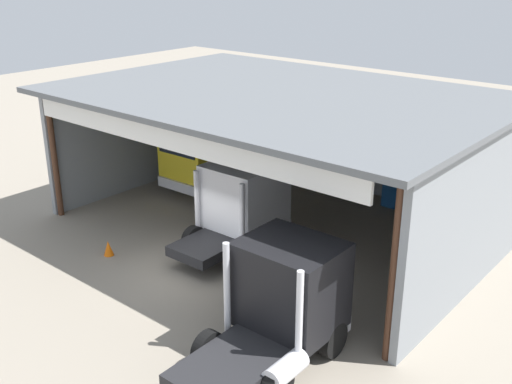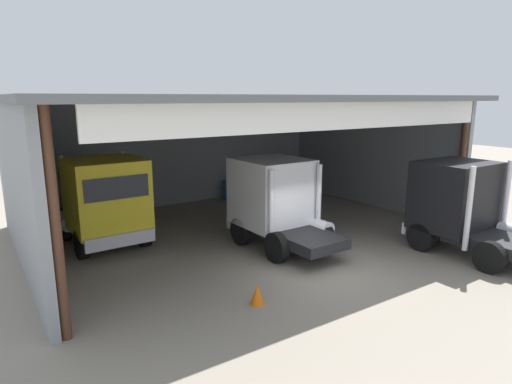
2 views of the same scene
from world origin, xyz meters
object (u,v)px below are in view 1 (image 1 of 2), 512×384
object	(u,v)px
oil_drum	(473,216)
tool_cart	(394,195)
truck_yellow_center_left_bay	(202,154)
truck_black_yard_outside	(282,301)
traffic_cone	(108,248)
truck_white_right_bay	(241,204)

from	to	relation	value
oil_drum	tool_cart	bearing A→B (deg)	-178.63
truck_yellow_center_left_bay	truck_black_yard_outside	bearing A→B (deg)	142.69
truck_yellow_center_left_bay	oil_drum	size ratio (longest dim) A/B	5.80
oil_drum	traffic_cone	bearing A→B (deg)	-129.95
tool_cart	traffic_cone	world-z (taller)	tool_cart
traffic_cone	tool_cart	bearing A→B (deg)	62.30
truck_yellow_center_left_bay	traffic_cone	xyz separation A→B (m)	(2.04, -6.89, -1.44)
truck_white_right_bay	truck_black_yard_outside	distance (m)	6.61
truck_black_yard_outside	tool_cart	world-z (taller)	truck_black_yard_outside
truck_yellow_center_left_bay	truck_white_right_bay	distance (m)	6.22
truck_black_yard_outside	traffic_cone	world-z (taller)	truck_black_yard_outside
truck_white_right_bay	truck_black_yard_outside	size ratio (longest dim) A/B	0.91
truck_white_right_bay	traffic_cone	size ratio (longest dim) A/B	8.22
truck_white_right_bay	traffic_cone	bearing A→B (deg)	-133.05
truck_yellow_center_left_bay	truck_white_right_bay	world-z (taller)	truck_yellow_center_left_bay
tool_cart	traffic_cone	bearing A→B (deg)	-117.70
truck_yellow_center_left_bay	truck_black_yard_outside	size ratio (longest dim) A/B	1.03
truck_black_yard_outside	traffic_cone	distance (m)	8.48
truck_white_right_bay	truck_black_yard_outside	xyz separation A→B (m)	(5.12, -4.18, -0.06)
truck_white_right_bay	oil_drum	world-z (taller)	truck_white_right_bay
tool_cart	truck_black_yard_outside	bearing A→B (deg)	-76.73
truck_white_right_bay	oil_drum	bearing A→B (deg)	50.06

